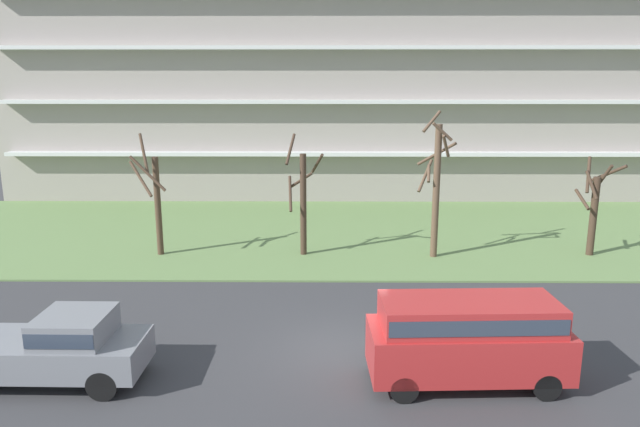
{
  "coord_description": "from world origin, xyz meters",
  "views": [
    {
      "loc": [
        -0.49,
        -16.13,
        7.88
      ],
      "look_at": [
        -0.68,
        6.0,
        2.87
      ],
      "focal_mm": 32.32,
      "sensor_mm": 36.0,
      "label": 1
    }
  ],
  "objects": [
    {
      "name": "tree_right",
      "position": [
        11.86,
        9.78,
        2.36
      ],
      "size": [
        2.0,
        1.95,
        4.63
      ],
      "color": "#423023",
      "rests_on": "ground"
    },
    {
      "name": "tree_left",
      "position": [
        -1.52,
        9.76,
        2.72
      ],
      "size": [
        1.74,
        1.63,
        5.64
      ],
      "color": "#423023",
      "rests_on": "ground"
    },
    {
      "name": "grass_lawn_strip",
      "position": [
        0.0,
        14.0,
        0.04
      ],
      "size": [
        80.0,
        16.0,
        0.08
      ],
      "primitive_type": "cube",
      "color": "#66844C",
      "rests_on": "ground"
    },
    {
      "name": "tree_center",
      "position": [
        4.51,
        9.46,
        3.46
      ],
      "size": [
        1.91,
        1.62,
        6.7
      ],
      "color": "brown",
      "rests_on": "ground"
    },
    {
      "name": "pickup_gray_center_left",
      "position": [
        -7.77,
        -2.0,
        1.02
      ],
      "size": [
        5.42,
        2.06,
        1.95
      ],
      "rotation": [
        0.0,
        0.0,
        -0.01
      ],
      "color": "slate",
      "rests_on": "ground"
    },
    {
      "name": "apartment_building",
      "position": [
        0.0,
        27.74,
        10.08
      ],
      "size": [
        44.62,
        12.43,
        20.16
      ],
      "color": "#9E938C",
      "rests_on": "ground"
    },
    {
      "name": "ground",
      "position": [
        0.0,
        0.0,
        0.0
      ],
      "size": [
        160.0,
        160.0,
        0.0
      ],
      "primitive_type": "plane",
      "color": "#38383A"
    },
    {
      "name": "tree_far_left",
      "position": [
        -8.24,
        9.54,
        2.71
      ],
      "size": [
        1.87,
        1.42,
        5.7
      ],
      "color": "#4C3828",
      "rests_on": "ground"
    },
    {
      "name": "van_red_near_left",
      "position": [
        3.3,
        -2.0,
        1.4
      ],
      "size": [
        5.27,
        2.2,
        2.36
      ],
      "rotation": [
        0.0,
        0.0,
        0.04
      ],
      "color": "#B22828",
      "rests_on": "ground"
    }
  ]
}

